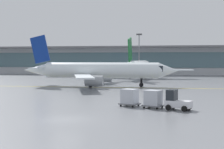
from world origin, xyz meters
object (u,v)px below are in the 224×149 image
Objects in this scene: baggage_tug at (177,101)px; cargo_dolly_trailing at (130,97)px; taxiing_regional_jet at (100,71)px; apron_light_mast_1 at (139,52)px; cargo_dolly_lead at (153,98)px; gate_airplane_1 at (139,67)px.

baggage_tug is 1.16× the size of cargo_dolly_trailing.
taxiing_regional_jet is 2.26× the size of apron_light_mast_1.
baggage_tug is at bearing -0.00° from cargo_dolly_lead.
cargo_dolly_lead is (11.90, -27.48, -1.96)m from taxiing_regional_jet.
gate_airplane_1 is at bearing -84.59° from apron_light_mast_1.
baggage_tug is (9.85, -57.57, -2.26)m from gate_airplane_1.
apron_light_mast_1 is (-8.90, 72.78, 6.33)m from cargo_dolly_lead.
gate_airplane_1 is at bearing 115.29° from cargo_dolly_trailing.
gate_airplane_1 is 10.84× the size of baggage_tug.
cargo_dolly_lead is at bearing -0.00° from cargo_dolly_trailing.
baggage_tug is (14.37, -28.41, -2.12)m from taxiing_regional_jet.
cargo_dolly_lead is (7.37, -56.65, -2.09)m from gate_airplane_1.
cargo_dolly_trailing is at bearing -72.78° from taxiing_regional_jet.
baggage_tug reaches higher than cargo_dolly_lead.
cargo_dolly_lead is 2.87m from cargo_dolly_trailing.
baggage_tug reaches higher than cargo_dolly_trailing.
apron_light_mast_1 reaches higher than baggage_tug.
cargo_dolly_lead is 1.00× the size of cargo_dolly_trailing.
taxiing_regional_jet reaches higher than cargo_dolly_trailing.
gate_airplane_1 reaches higher than baggage_tug.
cargo_dolly_lead is at bearing 180.00° from baggage_tug.
taxiing_regional_jet is 31.90m from baggage_tug.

